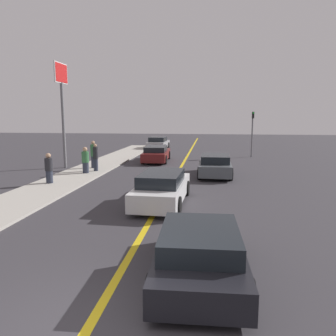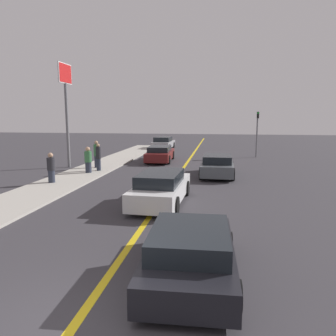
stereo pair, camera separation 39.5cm
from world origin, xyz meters
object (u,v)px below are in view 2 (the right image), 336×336
at_px(pedestrian_mid_group, 88,160).
at_px(roadside_sign, 66,91).
at_px(car_near_right_lane, 190,253).
at_px(pedestrian_by_sign, 97,154).
at_px(car_oncoming_far, 163,143).
at_px(pedestrian_far_standing, 98,157).
at_px(car_ahead_center, 161,188).
at_px(pedestrian_near_curb, 51,168).
at_px(car_parked_left_lot, 160,154).
at_px(car_far_distant, 217,166).
at_px(traffic_light, 257,129).

bearing_deg(pedestrian_mid_group, roadside_sign, 135.20).
relative_size(car_near_right_lane, pedestrian_by_sign, 2.26).
height_order(car_oncoming_far, pedestrian_far_standing, pedestrian_far_standing).
height_order(car_ahead_center, roadside_sign, roadside_sign).
bearing_deg(pedestrian_near_curb, pedestrian_far_standing, 74.78).
xyz_separation_m(car_ahead_center, car_oncoming_far, (-3.73, 22.35, -0.03)).
xyz_separation_m(car_near_right_lane, pedestrian_far_standing, (-6.98, 12.87, 0.38)).
xyz_separation_m(car_parked_left_lot, pedestrian_far_standing, (-2.99, -5.45, 0.36)).
relative_size(car_far_distant, car_oncoming_far, 0.98).
height_order(car_far_distant, pedestrian_by_sign, pedestrian_by_sign).
distance_m(car_near_right_lane, car_ahead_center, 6.28).
relative_size(car_near_right_lane, car_oncoming_far, 0.95).
relative_size(car_ahead_center, traffic_light, 1.23).
height_order(pedestrian_by_sign, roadside_sign, roadside_sign).
relative_size(car_ahead_center, car_parked_left_lot, 0.99).
bearing_deg(car_far_distant, car_ahead_center, -108.39).
bearing_deg(pedestrian_far_standing, car_far_distant, -2.08).
relative_size(car_far_distant, pedestrian_mid_group, 2.62).
height_order(pedestrian_mid_group, pedestrian_far_standing, pedestrian_far_standing).
distance_m(car_ahead_center, car_parked_left_lot, 12.48).
height_order(car_ahead_center, car_far_distant, car_ahead_center).
height_order(pedestrian_mid_group, traffic_light, traffic_light).
relative_size(car_near_right_lane, traffic_light, 1.05).
relative_size(car_ahead_center, roadside_sign, 0.68).
bearing_deg(pedestrian_near_curb, car_near_right_lane, -47.78).
bearing_deg(car_ahead_center, traffic_light, 73.27).
bearing_deg(car_near_right_lane, car_far_distant, 86.00).
bearing_deg(pedestrian_near_curb, roadside_sign, 106.80).
xyz_separation_m(pedestrian_near_curb, pedestrian_mid_group, (0.73, 3.15, 0.01)).
distance_m(pedestrian_by_sign, traffic_light, 13.97).
bearing_deg(car_parked_left_lot, car_far_distant, -54.12).
height_order(car_parked_left_lot, pedestrian_mid_group, pedestrian_mid_group).
relative_size(car_far_distant, car_parked_left_lot, 0.87).
relative_size(car_far_distant, pedestrian_by_sign, 2.31).
relative_size(pedestrian_near_curb, pedestrian_mid_group, 0.98).
xyz_separation_m(car_parked_left_lot, pedestrian_by_sign, (-3.56, -4.28, 0.40)).
bearing_deg(pedestrian_by_sign, car_near_right_lane, -61.73).
xyz_separation_m(car_ahead_center, roadside_sign, (-8.01, 8.38, 4.53)).
relative_size(car_ahead_center, pedestrian_by_sign, 2.65).
relative_size(car_parked_left_lot, pedestrian_by_sign, 2.67).
relative_size(car_parked_left_lot, pedestrian_near_curb, 3.08).
xyz_separation_m(pedestrian_far_standing, roadside_sign, (-2.76, 1.56, 4.21)).
relative_size(car_ahead_center, pedestrian_mid_group, 3.01).
height_order(car_far_distant, traffic_light, traffic_light).
bearing_deg(car_far_distant, pedestrian_far_standing, 178.26).
bearing_deg(pedestrian_far_standing, traffic_light, 40.77).
xyz_separation_m(car_near_right_lane, pedestrian_mid_group, (-7.33, 12.04, 0.30)).
xyz_separation_m(car_near_right_lane, pedestrian_by_sign, (-7.55, 14.04, 0.42)).
distance_m(car_far_distant, car_oncoming_far, 16.88).
distance_m(car_far_distant, roadside_sign, 11.35).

